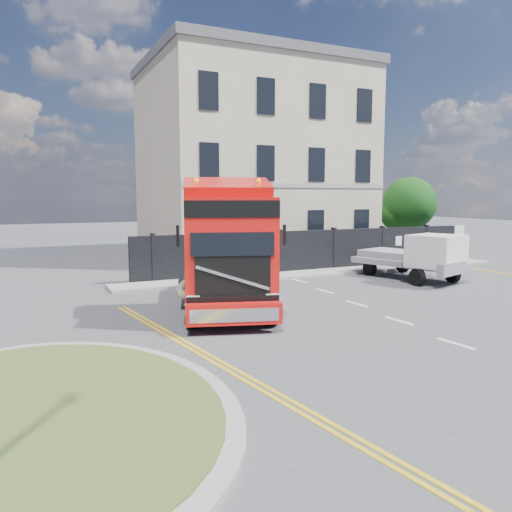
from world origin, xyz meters
TOP-DOWN VIEW (x-y plane):
  - ground at (0.00, 0.00)m, footprint 120.00×120.00m
  - traffic_island at (-7.00, -3.00)m, footprint 6.80×6.80m
  - hoarding_fence at (6.55, 9.00)m, footprint 18.80×0.25m
  - georgian_building at (6.00, 16.50)m, footprint 12.30×10.30m
  - tree at (14.38, 12.10)m, footprint 3.20×3.20m
  - pavement_far at (6.00, 8.10)m, footprint 20.00×1.60m
  - truck at (-1.29, 2.49)m, footprint 4.45×7.22m
  - flatbed_pickup at (8.54, 4.38)m, footprint 3.33×5.34m

SIDE VIEW (x-z plane):
  - ground at x=0.00m, z-range 0.00..0.00m
  - pavement_far at x=6.00m, z-range 0.00..0.12m
  - traffic_island at x=-7.00m, z-range 0.00..0.16m
  - hoarding_fence at x=6.55m, z-range 0.00..2.00m
  - flatbed_pickup at x=8.54m, z-range 0.08..2.13m
  - truck at x=-1.29m, z-range -0.21..3.85m
  - tree at x=14.38m, z-range 0.65..5.45m
  - georgian_building at x=6.00m, z-range -0.63..12.17m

